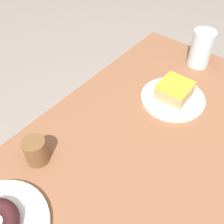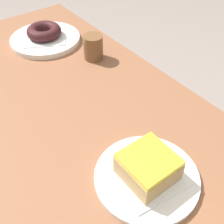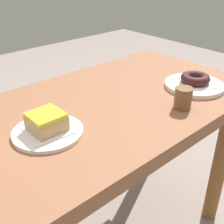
% 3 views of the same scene
% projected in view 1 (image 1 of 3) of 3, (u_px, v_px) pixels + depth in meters
% --- Properties ---
extents(table, '(1.11, 0.61, 0.71)m').
position_uv_depth(table, '(136.00, 183.00, 0.75)').
color(table, brown).
rests_on(table, ground_plane).
extents(plate_glazed_square, '(0.19, 0.19, 0.01)m').
position_uv_depth(plate_glazed_square, '(173.00, 98.00, 0.82)').
color(plate_glazed_square, white).
rests_on(plate_glazed_square, table).
extents(napkin_glazed_square, '(0.13, 0.13, 0.00)m').
position_uv_depth(napkin_glazed_square, '(173.00, 97.00, 0.81)').
color(napkin_glazed_square, white).
rests_on(napkin_glazed_square, plate_glazed_square).
extents(donut_glazed_square, '(0.09, 0.09, 0.05)m').
position_uv_depth(donut_glazed_square, '(175.00, 90.00, 0.79)').
color(donut_glazed_square, tan).
rests_on(donut_glazed_square, napkin_glazed_square).
extents(water_glass, '(0.07, 0.07, 0.13)m').
position_uv_depth(water_glass, '(201.00, 49.00, 0.90)').
color(water_glass, silver).
rests_on(water_glass, table).
extents(sugar_jar, '(0.06, 0.06, 0.07)m').
position_uv_depth(sugar_jar, '(36.00, 151.00, 0.64)').
color(sugar_jar, brown).
rests_on(sugar_jar, table).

